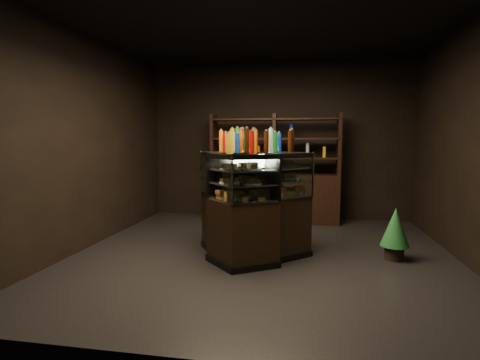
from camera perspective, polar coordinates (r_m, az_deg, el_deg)
name	(u,v)px	position (r m, az deg, el deg)	size (l,w,h in m)	color
ground	(263,254)	(5.14, 3.50, -11.21)	(5.00, 5.00, 0.00)	black
room_shell	(264,108)	(4.92, 3.65, 10.90)	(5.02, 5.02, 3.01)	black
display_case	(249,223)	(4.88, 1.32, -6.50)	(1.59, 1.41, 1.38)	black
food_display	(249,179)	(4.79, 1.32, 0.14)	(1.18, 1.07, 0.43)	#D2984B
bottles_top	(249,142)	(4.77, 1.35, 5.88)	(1.02, 0.93, 0.30)	black
potted_conifer	(395,226)	(5.19, 22.58, -6.51)	(0.36, 0.36, 0.76)	black
back_shelving	(274,189)	(7.01, 5.23, -1.44)	(2.37, 0.45, 2.00)	black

